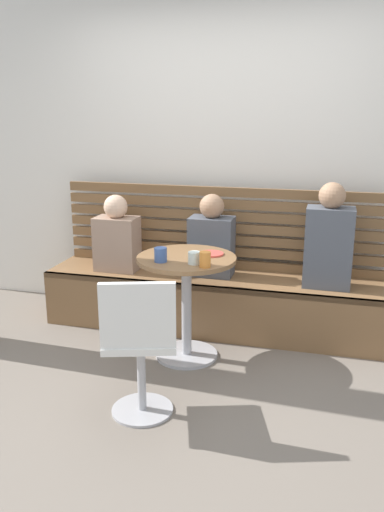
# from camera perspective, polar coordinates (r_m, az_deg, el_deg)

# --- Properties ---
(ground) EXTENTS (8.00, 8.00, 0.00)m
(ground) POSITION_cam_1_polar(r_m,az_deg,el_deg) (3.26, -2.37, -16.01)
(ground) COLOR #70665B
(back_wall) EXTENTS (5.20, 0.10, 2.90)m
(back_wall) POSITION_cam_1_polar(r_m,az_deg,el_deg) (4.37, 3.92, 12.27)
(back_wall) COLOR silver
(back_wall) RESTS_ON ground
(booth_bench) EXTENTS (2.70, 0.52, 0.44)m
(booth_bench) POSITION_cam_1_polar(r_m,az_deg,el_deg) (4.20, 2.44, -5.05)
(booth_bench) COLOR brown
(booth_bench) RESTS_ON ground
(booth_backrest) EXTENTS (2.65, 0.04, 0.67)m
(booth_backrest) POSITION_cam_1_polar(r_m,az_deg,el_deg) (4.27, 3.24, 3.08)
(booth_backrest) COLOR brown
(booth_backrest) RESTS_ON booth_bench
(cafe_table) EXTENTS (0.68, 0.68, 0.74)m
(cafe_table) POSITION_cam_1_polar(r_m,az_deg,el_deg) (3.63, -0.60, -3.43)
(cafe_table) COLOR #ADADB2
(cafe_table) RESTS_ON ground
(white_chair) EXTENTS (0.50, 0.50, 0.85)m
(white_chair) POSITION_cam_1_polar(r_m,az_deg,el_deg) (2.95, -5.68, -9.35)
(white_chair) COLOR #ADADB2
(white_chair) RESTS_ON ground
(person_adult) EXTENTS (0.34, 0.22, 0.77)m
(person_adult) POSITION_cam_1_polar(r_m,az_deg,el_deg) (3.94, 14.62, 1.62)
(person_adult) COLOR #4C515B
(person_adult) RESTS_ON booth_bench
(person_child_left) EXTENTS (0.34, 0.22, 0.64)m
(person_child_left) POSITION_cam_1_polar(r_m,az_deg,el_deg) (4.10, 2.13, 1.76)
(person_child_left) COLOR #4C515B
(person_child_left) RESTS_ON booth_bench
(person_child_middle) EXTENTS (0.34, 0.22, 0.61)m
(person_child_middle) POSITION_cam_1_polar(r_m,az_deg,el_deg) (4.27, -8.14, 2.01)
(person_child_middle) COLOR #9E7F6B
(person_child_middle) RESTS_ON booth_bench
(cup_tumbler_orange) EXTENTS (0.07, 0.07, 0.10)m
(cup_tumbler_orange) POSITION_cam_1_polar(r_m,az_deg,el_deg) (3.32, 1.43, -0.38)
(cup_tumbler_orange) COLOR orange
(cup_tumbler_orange) RESTS_ON cafe_table
(cup_glass_short) EXTENTS (0.08, 0.08, 0.08)m
(cup_glass_short) POSITION_cam_1_polar(r_m,az_deg,el_deg) (3.39, 0.23, -0.20)
(cup_glass_short) COLOR silver
(cup_glass_short) RESTS_ON cafe_table
(cup_mug_blue) EXTENTS (0.08, 0.08, 0.09)m
(cup_mug_blue) POSITION_cam_1_polar(r_m,az_deg,el_deg) (3.44, -3.42, 0.14)
(cup_mug_blue) COLOR #3D5B9E
(cup_mug_blue) RESTS_ON cafe_table
(plate_small) EXTENTS (0.17, 0.17, 0.01)m
(plate_small) POSITION_cam_1_polar(r_m,az_deg,el_deg) (3.62, 2.10, 0.26)
(plate_small) COLOR #DB4C42
(plate_small) RESTS_ON cafe_table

